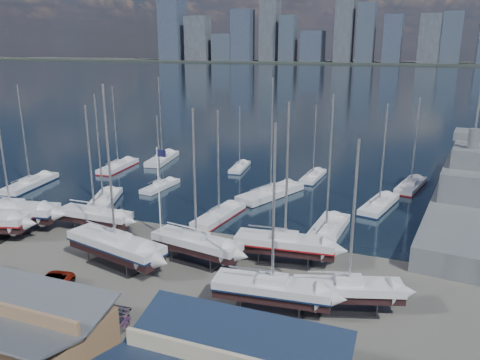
% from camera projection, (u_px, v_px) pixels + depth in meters
% --- Properties ---
extents(ground, '(1400.00, 1400.00, 0.00)m').
position_uv_depth(ground, '(141.00, 262.00, 47.51)').
color(ground, '#605E59').
rests_on(ground, ground).
extents(water, '(1400.00, 600.00, 0.40)m').
position_uv_depth(water, '(386.00, 78.00, 325.30)').
color(water, '#172835').
rests_on(water, ground).
extents(far_shore, '(1400.00, 80.00, 2.20)m').
position_uv_depth(far_shore, '(404.00, 63.00, 557.91)').
color(far_shore, '#2D332D').
rests_on(far_shore, ground).
extents(skyline, '(639.14, 43.80, 107.69)m').
position_uv_depth(skyline, '(400.00, 30.00, 544.55)').
color(skyline, '#475166').
rests_on(skyline, far_shore).
extents(shed_grey, '(12.60, 8.40, 4.17)m').
position_uv_depth(shed_grey, '(13.00, 330.00, 32.58)').
color(shed_grey, '#8C6B4C').
rests_on(shed_grey, ground).
extents(sailboat_cradle_0, '(11.84, 5.55, 18.28)m').
position_uv_depth(sailboat_cradle_0, '(11.00, 211.00, 55.86)').
color(sailboat_cradle_0, '#2D2D33').
rests_on(sailboat_cradle_0, ground).
extents(sailboat_cradle_2, '(9.12, 2.60, 14.94)m').
position_uv_depth(sailboat_cradle_2, '(95.00, 215.00, 54.87)').
color(sailboat_cradle_2, '#2D2D33').
rests_on(sailboat_cradle_2, ground).
extents(sailboat_cradle_3, '(11.59, 5.57, 17.91)m').
position_uv_depth(sailboat_cradle_3, '(116.00, 246.00, 46.23)').
color(sailboat_cradle_3, '#2D2D33').
rests_on(sailboat_cradle_3, ground).
extents(sailboat_cradle_4, '(9.88, 4.20, 15.66)m').
position_uv_depth(sailboat_cradle_4, '(196.00, 243.00, 46.98)').
color(sailboat_cradle_4, '#2D2D33').
rests_on(sailboat_cradle_4, ground).
extents(sailboat_cradle_5, '(9.97, 3.74, 15.76)m').
position_uv_depth(sailboat_cradle_5, '(272.00, 289.00, 38.17)').
color(sailboat_cradle_5, '#2D2D33').
rests_on(sailboat_cradle_5, ground).
extents(sailboat_cradle_6, '(10.30, 3.85, 16.24)m').
position_uv_depth(sailboat_cradle_6, '(285.00, 244.00, 46.86)').
color(sailboat_cradle_6, '#2D2D33').
rests_on(sailboat_cradle_6, ground).
extents(sailboat_cradle_7, '(9.15, 5.09, 14.52)m').
position_uv_depth(sailboat_cradle_7, '(348.00, 289.00, 38.27)').
color(sailboat_cradle_7, '#2D2D33').
rests_on(sailboat_cradle_7, ground).
extents(sailboat_moored_0, '(4.72, 11.34, 16.44)m').
position_uv_depth(sailboat_moored_0, '(30.00, 185.00, 72.82)').
color(sailboat_moored_0, black).
rests_on(sailboat_moored_0, water).
extents(sailboat_moored_1, '(3.71, 10.43, 15.28)m').
position_uv_depth(sailboat_moored_1, '(118.00, 167.00, 83.45)').
color(sailboat_moored_1, black).
rests_on(sailboat_moored_1, water).
extents(sailboat_moored_2, '(4.92, 11.29, 16.50)m').
position_uv_depth(sailboat_moored_2, '(162.00, 160.00, 88.83)').
color(sailboat_moored_2, black).
rests_on(sailboat_moored_2, water).
extents(sailboat_moored_3, '(6.74, 10.97, 15.89)m').
position_uv_depth(sailboat_moored_3, '(103.00, 203.00, 64.56)').
color(sailboat_moored_3, black).
rests_on(sailboat_moored_3, water).
extents(sailboat_moored_4, '(2.76, 7.98, 11.83)m').
position_uv_depth(sailboat_moored_4, '(160.00, 187.00, 71.98)').
color(sailboat_moored_4, black).
rests_on(sailboat_moored_4, water).
extents(sailboat_moored_5, '(3.17, 8.11, 11.81)m').
position_uv_depth(sailboat_moored_5, '(240.00, 168.00, 83.10)').
color(sailboat_moored_5, black).
rests_on(sailboat_moored_5, water).
extents(sailboat_moored_6, '(3.81, 9.96, 14.52)m').
position_uv_depth(sailboat_moored_6, '(219.00, 217.00, 59.40)').
color(sailboat_moored_6, black).
rests_on(sailboat_moored_6, water).
extents(sailboat_moored_7, '(7.49, 12.20, 17.85)m').
position_uv_depth(sailboat_moored_7, '(271.00, 194.00, 68.14)').
color(sailboat_moored_7, black).
rests_on(sailboat_moored_7, water).
extents(sailboat_moored_8, '(2.88, 8.74, 12.88)m').
position_uv_depth(sailboat_moored_8, '(313.00, 177.00, 77.10)').
color(sailboat_moored_8, black).
rests_on(sailboat_moored_8, water).
extents(sailboat_moored_9, '(3.85, 11.46, 17.04)m').
position_uv_depth(sailboat_moored_9, '(326.00, 234.00, 53.95)').
color(sailboat_moored_9, black).
rests_on(sailboat_moored_9, water).
extents(sailboat_moored_10, '(4.85, 10.23, 14.75)m').
position_uv_depth(sailboat_moored_10, '(379.00, 206.00, 63.38)').
color(sailboat_moored_10, black).
rests_on(sailboat_moored_10, water).
extents(sailboat_moored_11, '(4.71, 10.12, 14.59)m').
position_uv_depth(sailboat_moored_11, '(411.00, 186.00, 72.09)').
color(sailboat_moored_11, black).
rests_on(sailboat_moored_11, water).
extents(naval_ship_east, '(12.96, 47.94, 18.26)m').
position_uv_depth(naval_ship_east, '(466.00, 195.00, 63.56)').
color(naval_ship_east, '#5A6063').
rests_on(naval_ship_east, water).
extents(car_b, '(4.57, 2.15, 1.45)m').
position_uv_depth(car_b, '(37.00, 294.00, 39.98)').
color(car_b, gray).
rests_on(car_b, ground).
extents(car_c, '(3.43, 5.97, 1.57)m').
position_uv_depth(car_c, '(47.00, 288.00, 40.89)').
color(car_c, gray).
rests_on(car_c, ground).
extents(car_d, '(2.27, 4.83, 1.36)m').
position_uv_depth(car_d, '(107.00, 330.00, 35.08)').
color(car_d, gray).
rests_on(car_d, ground).
extents(flagpole, '(1.03, 0.12, 11.70)m').
position_uv_depth(flagpole, '(160.00, 196.00, 46.84)').
color(flagpole, white).
rests_on(flagpole, ground).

